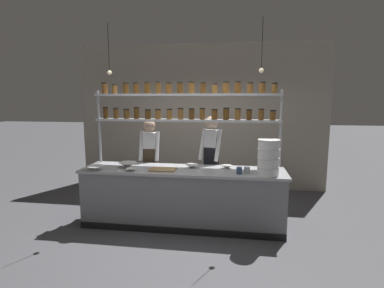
# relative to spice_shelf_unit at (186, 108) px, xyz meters

# --- Properties ---
(ground_plane) EXTENTS (40.00, 40.00, 0.00)m
(ground_plane) POSITION_rel_spice_shelf_unit_xyz_m (-0.00, -0.33, -1.87)
(ground_plane) COLOR #4C4C51
(back_wall) EXTENTS (5.61, 0.12, 3.22)m
(back_wall) POSITION_rel_spice_shelf_unit_xyz_m (-0.00, 1.89, -0.26)
(back_wall) COLOR #9E9384
(back_wall) RESTS_ON ground_plane
(prep_counter) EXTENTS (3.21, 0.76, 0.92)m
(prep_counter) POSITION_rel_spice_shelf_unit_xyz_m (-0.00, -0.33, -1.41)
(prep_counter) COLOR gray
(prep_counter) RESTS_ON ground_plane
(spice_shelf_unit) EXTENTS (3.09, 0.28, 2.30)m
(spice_shelf_unit) POSITION_rel_spice_shelf_unit_xyz_m (0.00, 0.00, 0.00)
(spice_shelf_unit) COLOR #ADAFB5
(spice_shelf_unit) RESTS_ON ground_plane
(chef_left) EXTENTS (0.38, 0.31, 1.65)m
(chef_left) POSITION_rel_spice_shelf_unit_xyz_m (-0.71, 0.27, -0.92)
(chef_left) COLOR black
(chef_left) RESTS_ON ground_plane
(chef_center) EXTENTS (0.42, 0.35, 1.73)m
(chef_center) POSITION_rel_spice_shelf_unit_xyz_m (0.41, 0.24, -0.86)
(chef_center) COLOR black
(chef_center) RESTS_ON ground_plane
(container_stack) EXTENTS (0.32, 0.32, 0.53)m
(container_stack) POSITION_rel_spice_shelf_unit_xyz_m (1.29, -0.54, -0.68)
(container_stack) COLOR white
(container_stack) RESTS_ON prep_counter
(cutting_board) EXTENTS (0.40, 0.26, 0.02)m
(cutting_board) POSITION_rel_spice_shelf_unit_xyz_m (-0.29, -0.45, -0.93)
(cutting_board) COLOR #A88456
(cutting_board) RESTS_ON prep_counter
(prep_bowl_near_left) EXTENTS (0.30, 0.30, 0.08)m
(prep_bowl_near_left) POSITION_rel_spice_shelf_unit_xyz_m (-0.90, -0.34, -0.91)
(prep_bowl_near_left) COLOR silver
(prep_bowl_near_left) RESTS_ON prep_counter
(prep_bowl_center_front) EXTENTS (0.21, 0.21, 0.06)m
(prep_bowl_center_front) POSITION_rel_spice_shelf_unit_xyz_m (0.13, -0.23, -0.92)
(prep_bowl_center_front) COLOR white
(prep_bowl_center_front) RESTS_ON prep_counter
(prep_bowl_center_back) EXTENTS (0.18, 0.18, 0.05)m
(prep_bowl_center_back) POSITION_rel_spice_shelf_unit_xyz_m (0.69, -0.19, -0.92)
(prep_bowl_center_back) COLOR white
(prep_bowl_center_back) RESTS_ON prep_counter
(prep_bowl_near_right) EXTENTS (0.17, 0.17, 0.05)m
(prep_bowl_near_right) POSITION_rel_spice_shelf_unit_xyz_m (-0.76, -0.58, -0.92)
(prep_bowl_near_right) COLOR silver
(prep_bowl_near_right) RESTS_ON prep_counter
(prep_bowl_far_left) EXTENTS (0.26, 0.26, 0.07)m
(prep_bowl_far_left) POSITION_rel_spice_shelf_unit_xyz_m (-1.32, -0.61, -0.91)
(prep_bowl_far_left) COLOR white
(prep_bowl_far_left) RESTS_ON prep_counter
(serving_cup_front) EXTENTS (0.09, 0.09, 0.09)m
(serving_cup_front) POSITION_rel_spice_shelf_unit_xyz_m (1.00, -0.45, -0.90)
(serving_cup_front) COLOR #B2B7BC
(serving_cup_front) RESTS_ON prep_counter
(serving_cup_by_board) EXTENTS (0.08, 0.08, 0.10)m
(serving_cup_by_board) POSITION_rel_spice_shelf_unit_xyz_m (0.88, -0.52, -0.90)
(serving_cup_by_board) COLOR #334C70
(serving_cup_by_board) RESTS_ON prep_counter
(pendant_light_row) EXTENTS (2.39, 0.07, 0.78)m
(pendant_light_row) POSITION_rel_spice_shelf_unit_xyz_m (0.01, -0.33, 0.60)
(pendant_light_row) COLOR black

